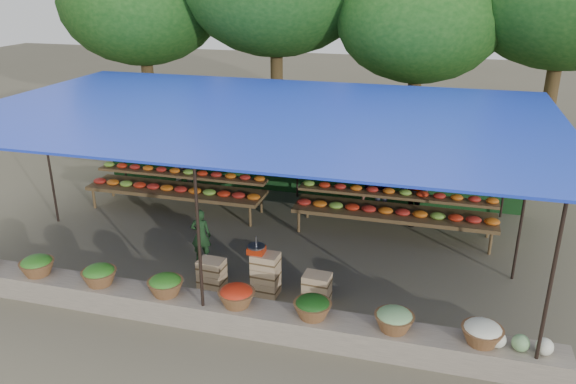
# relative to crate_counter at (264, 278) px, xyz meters

# --- Properties ---
(ground) EXTENTS (60.00, 60.00, 0.00)m
(ground) POSITION_rel_crate_counter_xyz_m (-0.60, 1.69, -0.31)
(ground) COLOR #615B47
(ground) RESTS_ON ground
(stone_curb) EXTENTS (10.60, 0.55, 0.40)m
(stone_curb) POSITION_rel_crate_counter_xyz_m (-0.60, -1.06, -0.11)
(stone_curb) COLOR #6C6256
(stone_curb) RESTS_ON ground
(stall_canopy) EXTENTS (10.80, 6.60, 2.82)m
(stall_canopy) POSITION_rel_crate_counter_xyz_m (-0.60, 1.76, 2.36)
(stall_canopy) COLOR black
(stall_canopy) RESTS_ON ground
(produce_baskets) EXTENTS (8.98, 0.58, 0.34)m
(produce_baskets) POSITION_rel_crate_counter_xyz_m (-0.70, -1.06, 0.25)
(produce_baskets) COLOR brown
(produce_baskets) RESTS_ON stone_curb
(netting_backdrop) EXTENTS (10.60, 0.06, 2.50)m
(netting_backdrop) POSITION_rel_crate_counter_xyz_m (-0.60, 4.84, 0.94)
(netting_backdrop) COLOR #18431D
(netting_backdrop) RESTS_ON ground
(fruit_table_left) EXTENTS (4.21, 0.95, 0.93)m
(fruit_table_left) POSITION_rel_crate_counter_xyz_m (-3.09, 3.04, 0.30)
(fruit_table_left) COLOR #4F3A1F
(fruit_table_left) RESTS_ON ground
(fruit_table_right) EXTENTS (4.21, 0.95, 0.93)m
(fruit_table_right) POSITION_rel_crate_counter_xyz_m (1.91, 3.04, 0.30)
(fruit_table_right) COLOR #4F3A1F
(fruit_table_right) RESTS_ON ground
(crate_counter) EXTENTS (2.37, 0.37, 0.77)m
(crate_counter) POSITION_rel_crate_counter_xyz_m (0.00, 0.00, 0.00)
(crate_counter) COLOR tan
(crate_counter) RESTS_ON ground
(weighing_scale) EXTENTS (0.30, 0.30, 0.31)m
(weighing_scale) POSITION_rel_crate_counter_xyz_m (-0.13, 0.00, 0.53)
(weighing_scale) COLOR #B82C0E
(weighing_scale) RESTS_ON crate_counter
(vendor_seated) EXTENTS (0.41, 0.30, 1.07)m
(vendor_seated) POSITION_rel_crate_counter_xyz_m (-1.53, 0.84, 0.22)
(vendor_seated) COLOR #183519
(vendor_seated) RESTS_ON ground
(customer_left) EXTENTS (0.93, 0.82, 1.61)m
(customer_left) POSITION_rel_crate_counter_xyz_m (-3.30, 3.93, 0.49)
(customer_left) COLOR slate
(customer_left) RESTS_ON ground
(customer_mid) EXTENTS (1.30, 1.23, 1.77)m
(customer_mid) POSITION_rel_crate_counter_xyz_m (1.59, 3.80, 0.57)
(customer_mid) COLOR slate
(customer_mid) RESTS_ON ground
(customer_right) EXTENTS (0.91, 0.93, 1.57)m
(customer_right) POSITION_rel_crate_counter_xyz_m (2.26, 3.70, 0.47)
(customer_right) COLOR slate
(customer_right) RESTS_ON ground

